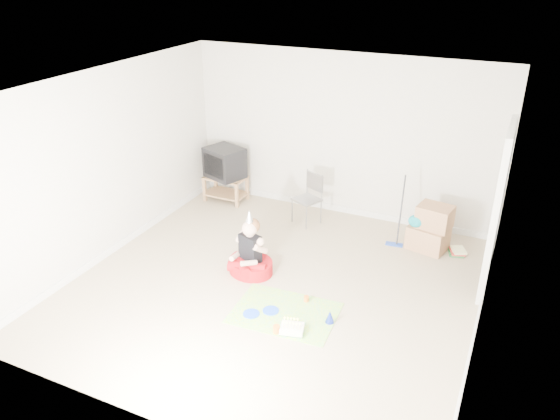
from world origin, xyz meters
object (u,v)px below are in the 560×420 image
at_px(crt_tv, 225,163).
at_px(folding_chair, 307,200).
at_px(cardboard_boxes, 430,229).
at_px(birthday_cake, 292,329).
at_px(seated_woman, 251,259).
at_px(tv_stand, 226,186).

bearing_deg(crt_tv, folding_chair, 11.78).
height_order(cardboard_boxes, birthday_cake, cardboard_boxes).
relative_size(folding_chair, seated_woman, 0.90).
xyz_separation_m(crt_tv, seated_woman, (1.48, -1.92, -0.49)).
distance_m(crt_tv, seated_woman, 2.47).
relative_size(cardboard_boxes, seated_woman, 0.74).
bearing_deg(tv_stand, cardboard_boxes, -4.25).
height_order(crt_tv, cardboard_boxes, crt_tv).
bearing_deg(folding_chair, tv_stand, 172.06).
bearing_deg(crt_tv, cardboard_boxes, 15.47).
bearing_deg(cardboard_boxes, tv_stand, 175.75).
distance_m(seated_woman, birthday_cake, 1.40).
xyz_separation_m(seated_woman, birthday_cake, (1.02, -0.95, -0.16)).
bearing_deg(folding_chair, seated_woman, -93.96).
height_order(tv_stand, crt_tv, crt_tv).
height_order(seated_woman, birthday_cake, seated_woman).
xyz_separation_m(tv_stand, folding_chair, (1.60, -0.22, 0.14)).
bearing_deg(seated_woman, birthday_cake, -42.76).
height_order(crt_tv, seated_woman, crt_tv).
bearing_deg(seated_woman, folding_chair, 86.04).
bearing_deg(cardboard_boxes, crt_tv, 175.75).
height_order(folding_chair, seated_woman, seated_woman).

